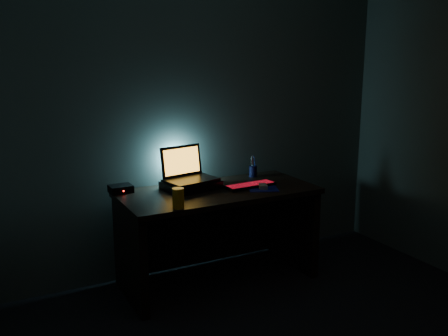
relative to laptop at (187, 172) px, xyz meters
name	(u,v)px	position (x,y,z in m)	size (l,w,h in m)	color
room	(376,168)	(0.18, -1.79, 0.38)	(3.50, 4.00, 2.50)	black
desk	(215,220)	(0.18, -0.12, -0.38)	(1.50, 0.70, 0.75)	black
riser	(191,185)	(0.01, -0.05, -0.09)	(0.40, 0.30, 0.06)	black
laptop	(187,172)	(0.00, 0.00, 0.00)	(0.42, 0.35, 0.26)	black
keyboard	(250,185)	(0.44, -0.22, -0.11)	(0.42, 0.16, 0.03)	black
mousepad	(263,188)	(0.50, -0.31, -0.12)	(0.22, 0.20, 0.00)	navy
mouse	(263,186)	(0.50, -0.31, -0.10)	(0.06, 0.10, 0.03)	gray
pen_cup	(253,171)	(0.63, 0.06, -0.07)	(0.07, 0.07, 0.09)	black
juice_glass	(178,198)	(-0.27, -0.47, -0.05)	(0.08, 0.08, 0.14)	orange
router	(121,189)	(-0.50, 0.10, -0.09)	(0.17, 0.14, 0.06)	black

